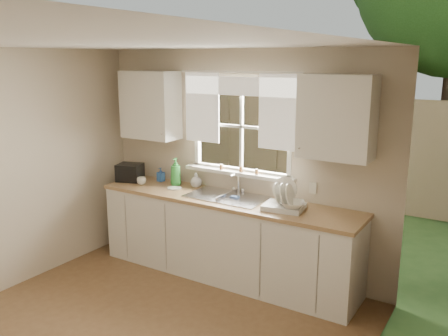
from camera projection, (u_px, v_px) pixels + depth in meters
The scene contains 20 objects.
room_walls at pixel (106, 212), 3.65m from camera, with size 3.62×4.02×2.50m.
ceiling at pixel (103, 43), 3.41m from camera, with size 3.60×4.00×0.02m, color silver.
window at pixel (241, 142), 5.30m from camera, with size 1.38×0.16×1.06m.
curtains at pixel (239, 102), 5.15m from camera, with size 1.50×0.03×0.81m.
base_cabinets at pixel (225, 239), 5.27m from camera, with size 3.00×0.62×0.87m, color silver.
countertop at pixel (225, 200), 5.16m from camera, with size 3.04×0.65×0.04m, color #A07B50.
upper_cabinet_left at pixel (150, 105), 5.66m from camera, with size 0.70×0.33×0.80m, color silver.
upper_cabinet_right at pixel (337, 117), 4.47m from camera, with size 0.70×0.33×0.80m, color silver.
wall_outlet at pixel (313, 188), 4.92m from camera, with size 0.08×0.01×0.12m, color beige.
sill_jars at pixel (239, 169), 5.30m from camera, with size 0.50×0.04×0.06m.
backyard at pixel (420, 6), 9.85m from camera, with size 20.00×10.00×6.13m.
sink at pixel (227, 203), 5.20m from camera, with size 0.88×0.52×0.40m.
dish_rack at pixel (284, 202), 4.76m from camera, with size 0.43×0.35×0.30m.
bowl at pixel (292, 204), 4.66m from camera, with size 0.24×0.24×0.06m, color white.
soap_bottle_a at pixel (176, 172), 5.64m from camera, with size 0.13×0.13×0.33m, color green.
soap_bottle_b at pixel (161, 175), 5.84m from camera, with size 0.08×0.08×0.17m, color #2E5FAF.
soap_bottle_c at pixel (196, 180), 5.58m from camera, with size 0.13×0.13×0.17m, color beige.
saucer at pixel (174, 188), 5.52m from camera, with size 0.17×0.17×0.01m, color silver.
cup at pixel (142, 181), 5.69m from camera, with size 0.11×0.11×0.09m, color silver.
black_appliance at pixel (130, 172), 5.87m from camera, with size 0.29×0.25×0.21m, color black.
Camera 1 is at (2.61, -2.53, 2.39)m, focal length 38.00 mm.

